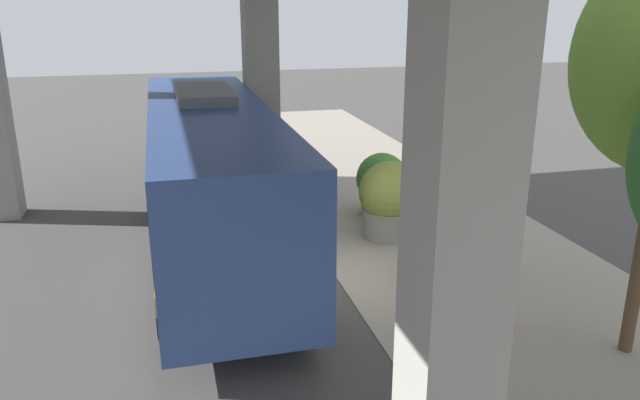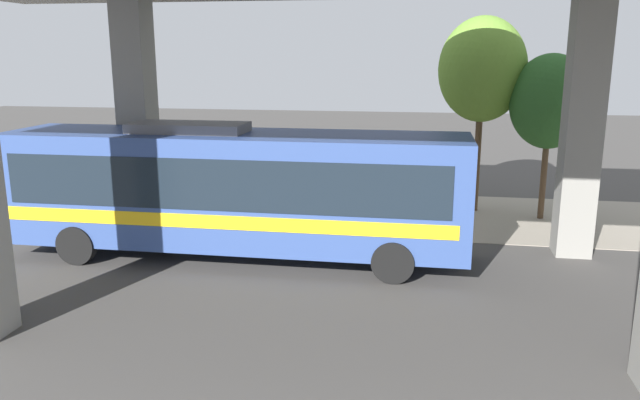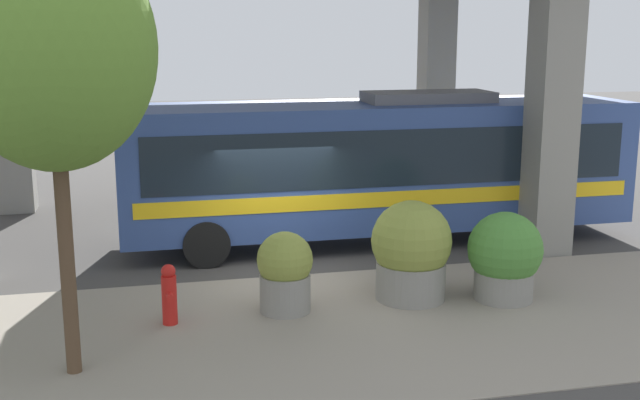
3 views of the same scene
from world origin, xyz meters
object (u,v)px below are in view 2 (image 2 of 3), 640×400
object	(u,v)px
fire_hydrant	(431,205)
planter_middle	(246,188)
bus	(235,186)
planter_front	(293,190)
street_tree_far	(550,102)
planter_back	(367,197)
street_tree_near	(482,70)

from	to	relation	value
fire_hydrant	planter_middle	xyz separation A→B (m)	(-0.10, -6.09, 0.29)
bus	planter_front	bearing A→B (deg)	171.46
fire_hydrant	street_tree_far	size ratio (longest dim) A/B	0.21
planter_front	planter_back	world-z (taller)	planter_front
street_tree_far	fire_hydrant	bearing A→B (deg)	-75.14
planter_front	planter_middle	distance (m)	1.72
fire_hydrant	bus	bearing A→B (deg)	-48.58
planter_middle	street_tree_far	distance (m)	10.05
planter_front	street_tree_far	xyz separation A→B (m)	(-1.24, 7.91, 2.82)
planter_front	planter_back	bearing A→B (deg)	93.29
planter_middle	street_tree_far	world-z (taller)	street_tree_far
fire_hydrant	street_tree_near	distance (m)	4.69
planter_middle	street_tree_near	xyz separation A→B (m)	(-1.55, 7.55, 3.85)
planter_middle	bus	bearing A→B (deg)	13.01
bus	planter_back	size ratio (longest dim) A/B	8.04
bus	street_tree_near	size ratio (longest dim) A/B	1.84
planter_front	street_tree_near	size ratio (longest dim) A/B	0.29
planter_back	bus	bearing A→B (deg)	-35.21
street_tree_far	planter_front	bearing A→B (deg)	-81.06
fire_hydrant	planter_middle	bearing A→B (deg)	-90.90
fire_hydrant	street_tree_near	xyz separation A→B (m)	(-1.65, 1.46, 4.14)
fire_hydrant	planter_back	world-z (taller)	planter_back
planter_front	planter_back	xyz separation A→B (m)	(-0.14, 2.39, -0.18)
planter_back	street_tree_far	distance (m)	6.38
fire_hydrant	planter_back	bearing A→B (deg)	-84.92
street_tree_near	planter_back	bearing A→B (deg)	-62.35
fire_hydrant	planter_front	bearing A→B (deg)	-85.89
planter_front	planter_middle	size ratio (longest dim) A/B	1.12
bus	street_tree_far	xyz separation A→B (m)	(-5.37, 8.53, 1.84)
street_tree_near	street_tree_far	world-z (taller)	street_tree_near
planter_front	street_tree_far	world-z (taller)	street_tree_far
bus	planter_back	bearing A→B (deg)	144.79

